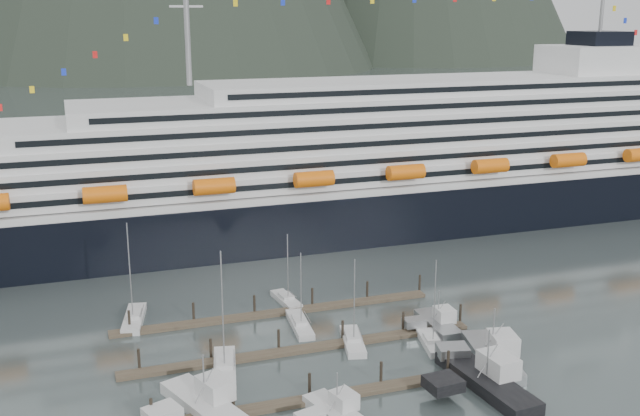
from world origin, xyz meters
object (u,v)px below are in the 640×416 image
Objects in this scene: trawler_a at (204,404)px; trawler_b at (336,412)px; sailboat_d at (300,325)px; trawler_c at (485,380)px; sailboat_c at (353,342)px; cruise_ship at (387,169)px; trawler_e at (437,323)px; sailboat_b at (225,368)px; sailboat_f at (286,300)px; trawler_d at (491,355)px; sailboat_h at (431,343)px; sailboat_e at (134,319)px.

trawler_a reaches higher than trawler_b.
sailboat_d is 28.58m from trawler_c.
sailboat_c is 0.78× the size of trawler_c.
cruise_ship is at bearing -31.06° from sailboat_d.
trawler_a is at bearing 143.00° from sailboat_d.
trawler_c reaches higher than trawler_e.
sailboat_b is 16.13m from sailboat_d.
cruise_ship reaches higher than sailboat_f.
sailboat_d is 25.33m from trawler_a.
cruise_ship is 14.73× the size of trawler_a.
trawler_a is 0.87× the size of trawler_c.
sailboat_c reaches higher than trawler_c.
trawler_a is (-22.16, -10.93, 0.54)m from sailboat_c.
sailboat_d is at bearing 71.74° from trawler_e.
trawler_d is (14.69, -10.61, 0.59)m from sailboat_c.
trawler_b is (13.45, -6.22, -0.14)m from trawler_a.
sailboat_c is 1.30× the size of trawler_b.
sailboat_h reaches higher than trawler_a.
sailboat_b is at bearing 138.39° from sailboat_f.
sailboat_b is 18.00m from sailboat_c.
sailboat_b reaches higher than sailboat_f.
trawler_a is (-31.95, -7.14, 0.54)m from sailboat_h.
trawler_d is 11.69m from trawler_e.
sailboat_h is at bearing -122.26° from sailboat_d.
sailboat_e is at bearing 12.93° from trawler_b.
sailboat_f is 36.69m from trawler_c.
cruise_ship is at bearing -59.02° from trawler_a.
trawler_b is at bearing 87.56° from trawler_c.
sailboat_e is 1.23× the size of sailboat_h.
sailboat_h reaches higher than trawler_b.
trawler_a is 36.84m from trawler_d.
sailboat_f is at bearing -132.73° from cruise_ship.
sailboat_b is 1.43× the size of sailboat_f.
sailboat_d is 18.77m from sailboat_h.
sailboat_e is at bearing 70.60° from sailboat_c.
sailboat_e is 50.24m from trawler_d.
sailboat_c reaches higher than sailboat_h.
trawler_b is at bearing -136.97° from sailboat_b.
sailboat_f reaches higher than trawler_c.
trawler_b is 0.60× the size of trawler_c.
sailboat_b is at bearing 97.55° from trawler_e.
sailboat_c is 18.13m from trawler_d.
trawler_b is (-4.52, -34.50, 0.42)m from sailboat_f.
cruise_ship is 17.84× the size of sailboat_d.
sailboat_e is 28.70m from trawler_a.
sailboat_e is 1.59× the size of trawler_b.
trawler_c is (19.18, 0.87, 0.20)m from trawler_b.
cruise_ship is 81.53m from trawler_a.
sailboat_b is 17.72m from trawler_b.
sailboat_c is at bearing -141.35° from sailboat_d.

